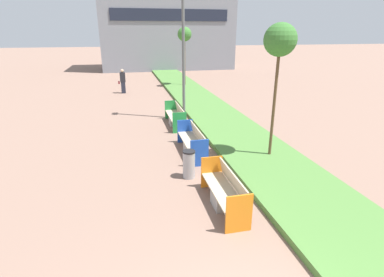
{
  "coord_description": "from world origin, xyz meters",
  "views": [
    {
      "loc": [
        -1.37,
        -2.13,
        4.28
      ],
      "look_at": [
        0.9,
        7.83,
        0.6
      ],
      "focal_mm": 28.0,
      "sensor_mm": 36.0,
      "label": 1
    }
  ],
  "objects_px": {
    "bench_orange_frame": "(225,193)",
    "bench_green_frame": "(176,117)",
    "litter_bin": "(189,164)",
    "street_lamp_post": "(183,21)",
    "sapling_tree_far": "(185,35)",
    "bench_blue_frame": "(193,143)",
    "sapling_tree_near": "(280,42)",
    "pedestrian_walking": "(123,81)"
  },
  "relations": [
    {
      "from": "street_lamp_post",
      "to": "sapling_tree_far",
      "type": "distance_m",
      "value": 9.39
    },
    {
      "from": "pedestrian_walking",
      "to": "litter_bin",
      "type": "bearing_deg",
      "value": -82.67
    },
    {
      "from": "bench_orange_frame",
      "to": "sapling_tree_far",
      "type": "height_order",
      "value": "sapling_tree_far"
    },
    {
      "from": "bench_blue_frame",
      "to": "pedestrian_walking",
      "type": "relative_size",
      "value": 1.41
    },
    {
      "from": "litter_bin",
      "to": "sapling_tree_far",
      "type": "bearing_deg",
      "value": 78.86
    },
    {
      "from": "bench_blue_frame",
      "to": "street_lamp_post",
      "type": "height_order",
      "value": "street_lamp_post"
    },
    {
      "from": "bench_blue_frame",
      "to": "sapling_tree_far",
      "type": "relative_size",
      "value": 0.53
    },
    {
      "from": "sapling_tree_near",
      "to": "sapling_tree_far",
      "type": "relative_size",
      "value": 0.99
    },
    {
      "from": "litter_bin",
      "to": "sapling_tree_far",
      "type": "height_order",
      "value": "sapling_tree_far"
    },
    {
      "from": "litter_bin",
      "to": "sapling_tree_near",
      "type": "distance_m",
      "value": 4.74
    },
    {
      "from": "bench_blue_frame",
      "to": "sapling_tree_near",
      "type": "height_order",
      "value": "sapling_tree_near"
    },
    {
      "from": "litter_bin",
      "to": "bench_orange_frame",
      "type": "bearing_deg",
      "value": -72.85
    },
    {
      "from": "street_lamp_post",
      "to": "pedestrian_walking",
      "type": "xyz_separation_m",
      "value": [
        -2.97,
        7.54,
        -3.85
      ]
    },
    {
      "from": "bench_orange_frame",
      "to": "bench_blue_frame",
      "type": "bearing_deg",
      "value": 89.96
    },
    {
      "from": "bench_orange_frame",
      "to": "street_lamp_post",
      "type": "distance_m",
      "value": 9.4
    },
    {
      "from": "bench_green_frame",
      "to": "sapling_tree_far",
      "type": "height_order",
      "value": "sapling_tree_far"
    },
    {
      "from": "bench_green_frame",
      "to": "street_lamp_post",
      "type": "height_order",
      "value": "street_lamp_post"
    },
    {
      "from": "street_lamp_post",
      "to": "sapling_tree_far",
      "type": "height_order",
      "value": "street_lamp_post"
    },
    {
      "from": "litter_bin",
      "to": "sapling_tree_far",
      "type": "relative_size",
      "value": 0.19
    },
    {
      "from": "street_lamp_post",
      "to": "pedestrian_walking",
      "type": "bearing_deg",
      "value": 111.52
    },
    {
      "from": "street_lamp_post",
      "to": "sapling_tree_near",
      "type": "height_order",
      "value": "street_lamp_post"
    },
    {
      "from": "litter_bin",
      "to": "sapling_tree_far",
      "type": "xyz_separation_m",
      "value": [
        3.09,
        15.69,
        3.53
      ]
    },
    {
      "from": "bench_blue_frame",
      "to": "sapling_tree_near",
      "type": "relative_size",
      "value": 0.53
    },
    {
      "from": "bench_green_frame",
      "to": "sapling_tree_near",
      "type": "xyz_separation_m",
      "value": [
        2.53,
        -4.71,
        3.58
      ]
    },
    {
      "from": "bench_orange_frame",
      "to": "litter_bin",
      "type": "xyz_separation_m",
      "value": [
        -0.55,
        1.79,
        0.07
      ]
    },
    {
      "from": "bench_blue_frame",
      "to": "sapling_tree_far",
      "type": "xyz_separation_m",
      "value": [
        2.53,
        13.79,
        3.6
      ]
    },
    {
      "from": "bench_blue_frame",
      "to": "bench_green_frame",
      "type": "xyz_separation_m",
      "value": [
        0.0,
        3.59,
        0.0
      ]
    },
    {
      "from": "street_lamp_post",
      "to": "bench_orange_frame",
      "type": "bearing_deg",
      "value": -94.21
    },
    {
      "from": "bench_blue_frame",
      "to": "pedestrian_walking",
      "type": "distance_m",
      "value": 12.4
    },
    {
      "from": "bench_blue_frame",
      "to": "street_lamp_post",
      "type": "bearing_deg",
      "value": 82.51
    },
    {
      "from": "bench_orange_frame",
      "to": "pedestrian_walking",
      "type": "xyz_separation_m",
      "value": [
        -2.36,
        15.85,
        0.51
      ]
    },
    {
      "from": "bench_green_frame",
      "to": "sapling_tree_far",
      "type": "bearing_deg",
      "value": 76.04
    },
    {
      "from": "litter_bin",
      "to": "sapling_tree_far",
      "type": "distance_m",
      "value": 16.37
    },
    {
      "from": "bench_orange_frame",
      "to": "bench_green_frame",
      "type": "xyz_separation_m",
      "value": [
        0.0,
        7.28,
        0.01
      ]
    },
    {
      "from": "bench_green_frame",
      "to": "sapling_tree_far",
      "type": "relative_size",
      "value": 0.54
    },
    {
      "from": "litter_bin",
      "to": "street_lamp_post",
      "type": "distance_m",
      "value": 7.89
    },
    {
      "from": "bench_blue_frame",
      "to": "bench_green_frame",
      "type": "distance_m",
      "value": 3.59
    },
    {
      "from": "litter_bin",
      "to": "bench_blue_frame",
      "type": "bearing_deg",
      "value": 73.77
    },
    {
      "from": "bench_orange_frame",
      "to": "pedestrian_walking",
      "type": "relative_size",
      "value": 1.27
    },
    {
      "from": "street_lamp_post",
      "to": "sapling_tree_far",
      "type": "relative_size",
      "value": 1.89
    },
    {
      "from": "bench_blue_frame",
      "to": "pedestrian_walking",
      "type": "height_order",
      "value": "pedestrian_walking"
    },
    {
      "from": "litter_bin",
      "to": "street_lamp_post",
      "type": "bearing_deg",
      "value": 79.9
    }
  ]
}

